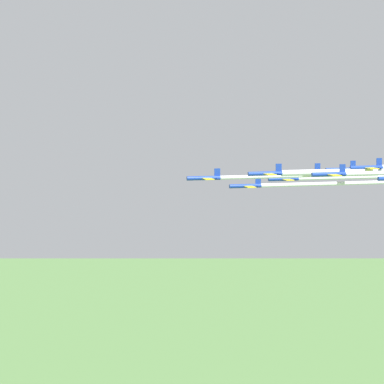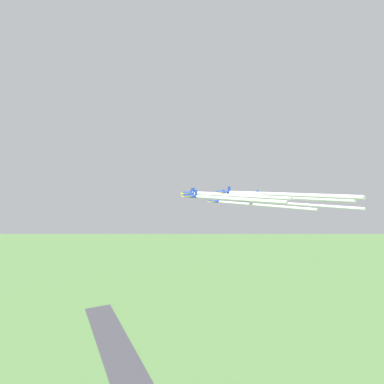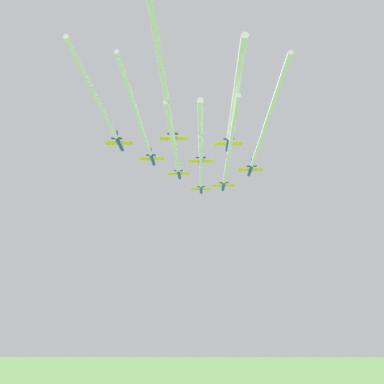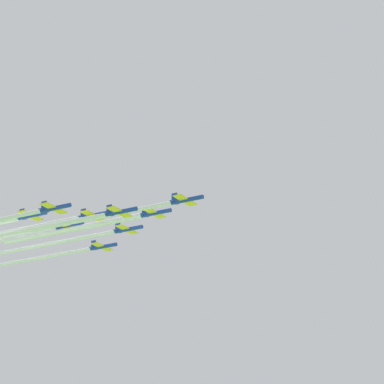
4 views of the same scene
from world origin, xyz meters
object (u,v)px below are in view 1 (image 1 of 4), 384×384
object	(u,v)px
jet_0	(205,178)
jet_2	(247,186)
jet_5	(285,179)
jet_7	(367,167)
jet_8	(342,169)
jet_1	(266,173)
jet_4	(306,173)
jet_3	(330,174)

from	to	relation	value
jet_0	jet_2	xyz separation A→B (m)	(-14.04, 4.14, -2.93)
jet_5	jet_7	distance (m)	25.98
jet_7	jet_8	size ratio (longest dim) A/B	1.00
jet_1	jet_4	xyz separation A→B (m)	(-14.04, 4.14, -0.73)
jet_3	jet_8	distance (m)	25.61
jet_4	jet_8	distance (m)	14.64
jet_2	jet_8	xyz separation A→B (m)	(-17.24, 18.42, 3.51)
jet_0	jet_7	xyz separation A→B (m)	(-20.44, 32.70, 2.30)
jet_4	jet_2	bearing A→B (deg)	59.53
jet_5	jet_8	world-z (taller)	jet_8
jet_1	jet_3	bearing A→B (deg)	-120.47
jet_0	jet_4	distance (m)	25.24
jet_7	jet_8	distance (m)	14.94
jet_4	jet_5	xyz separation A→B (m)	(-10.84, -10.14, -2.91)
jet_2	jet_7	distance (m)	29.73
jet_5	jet_0	bearing A→B (deg)	120.47
jet_0	jet_7	bearing A→B (deg)	-101.09
jet_7	jet_8	xyz separation A→B (m)	(-10.84, -10.14, -1.72)
jet_1	jet_3	world-z (taller)	jet_3
jet_2	jet_8	size ratio (longest dim) A/B	1.00
jet_7	jet_5	bearing A→B (deg)	29.54
jet_1	jet_3	distance (m)	14.64
jet_4	jet_7	world-z (taller)	jet_7
jet_7	jet_8	bearing A→B (deg)	0.00
jet_0	jet_1	size ratio (longest dim) A/B	1.00
jet_8	jet_4	bearing A→B (deg)	120.47
jet_0	jet_2	distance (m)	14.93
jet_0	jet_2	world-z (taller)	jet_0
jet_1	jet_4	bearing A→B (deg)	-59.53
jet_7	jet_1	bearing A→B (deg)	90.00
jet_0	jet_5	distance (m)	29.35
jet_0	jet_5	xyz separation A→B (m)	(-28.07, 8.28, -2.20)
jet_2	jet_4	xyz separation A→B (m)	(-3.20, 14.28, 3.64)
jet_2	jet_5	world-z (taller)	jet_5
jet_3	jet_8	world-z (taller)	jet_3
jet_2	jet_5	size ratio (longest dim) A/B	1.00
jet_1	jet_8	bearing A→B (deg)	-59.53
jet_3	jet_7	world-z (taller)	jet_7
jet_0	jet_8	xyz separation A→B (m)	(-31.27, 22.56, 0.58)
jet_5	jet_4	bearing A→B (deg)	180.00
jet_7	jet_8	world-z (taller)	jet_7
jet_1	jet_8	world-z (taller)	jet_1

